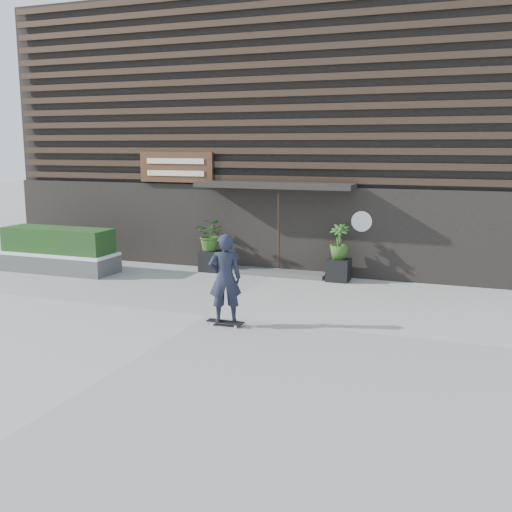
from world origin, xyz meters
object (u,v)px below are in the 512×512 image
at_px(raised_bed, 59,263).
at_px(planter_pot_left, 211,261).
at_px(skateboarder, 225,278).
at_px(planter_pot_right, 339,270).

bearing_deg(raised_bed, planter_pot_left, 21.02).
relative_size(planter_pot_left, skateboarder, 0.32).
bearing_deg(skateboarder, raised_bed, 153.68).
height_order(planter_pot_right, raised_bed, planter_pot_right).
height_order(raised_bed, skateboarder, skateboarder).
bearing_deg(planter_pot_left, planter_pot_right, 0.00).
xyz_separation_m(planter_pot_right, raised_bed, (-7.96, -1.60, -0.05)).
bearing_deg(planter_pot_right, skateboarder, -103.89).
xyz_separation_m(planter_pot_left, planter_pot_right, (3.80, 0.00, 0.00)).
bearing_deg(planter_pot_left, raised_bed, -158.98).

